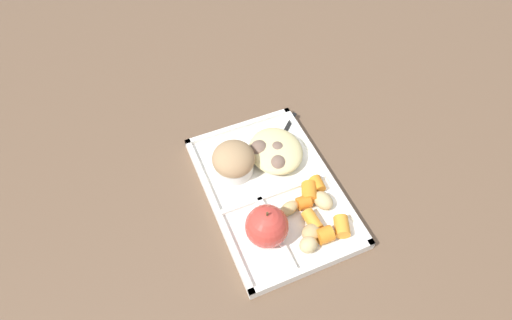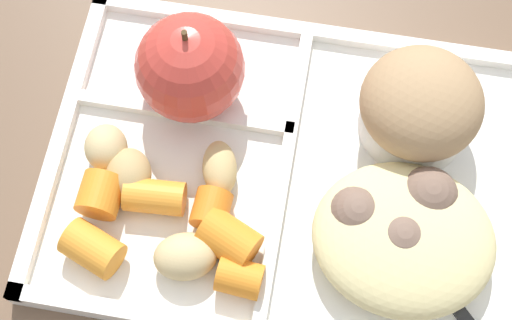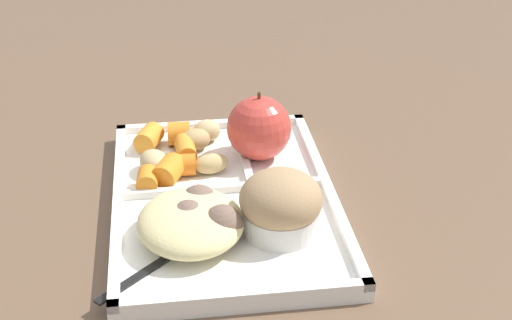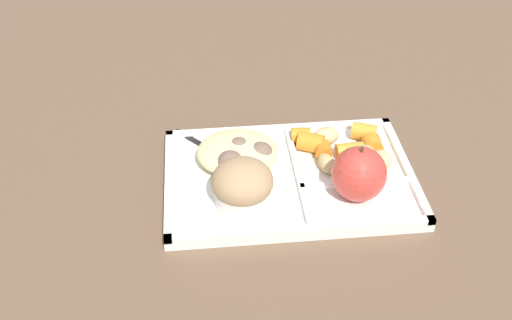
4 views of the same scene
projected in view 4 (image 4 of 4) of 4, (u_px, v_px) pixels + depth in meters
ground at (289, 183)px, 0.85m from camera, size 6.00×6.00×0.00m
lunch_tray at (290, 179)px, 0.85m from camera, size 0.33×0.22×0.02m
green_apple at (359, 174)px, 0.79m from camera, size 0.07×0.07×0.08m
bran_muffin at (242, 185)px, 0.78m from camera, size 0.08×0.08×0.06m
carrot_slice_near_corner at (372, 145)px, 0.87m from camera, size 0.03×0.03×0.03m
carrot_slice_large at (350, 150)px, 0.87m from camera, size 0.04×0.02×0.02m
carrot_slice_back at (311, 143)px, 0.88m from camera, size 0.04×0.04×0.03m
carrot_slice_edge at (323, 150)px, 0.87m from camera, size 0.02×0.02×0.02m
carrot_slice_diagonal at (364, 132)px, 0.90m from camera, size 0.04×0.04×0.02m
carrot_slice_tilted at (301, 135)px, 0.90m from camera, size 0.03×0.02×0.02m
potato_chunk_small at (365, 154)px, 0.86m from camera, size 0.04×0.04×0.02m
potato_chunk_golden at (326, 136)px, 0.89m from camera, size 0.05×0.04×0.02m
potato_chunk_wedge at (327, 163)px, 0.85m from camera, size 0.03×0.04×0.02m
potato_chunk_browned at (381, 160)px, 0.85m from camera, size 0.03×0.04×0.03m
egg_noodle_pile at (237, 152)px, 0.86m from camera, size 0.11×0.10×0.04m
meatball_side at (261, 155)px, 0.85m from camera, size 0.04×0.04×0.04m
meatball_front at (245, 142)px, 0.88m from camera, size 0.03×0.03×0.03m
meatball_back at (230, 164)px, 0.83m from camera, size 0.04×0.04×0.04m
meatball_center at (239, 151)px, 0.86m from camera, size 0.04×0.04×0.04m
plastic_fork at (218, 154)px, 0.88m from camera, size 0.11×0.12×0.00m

